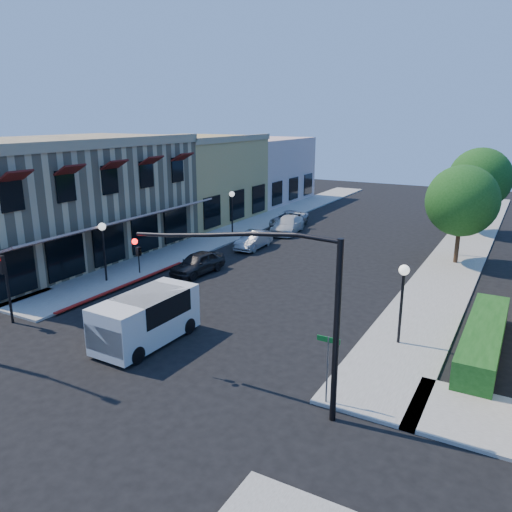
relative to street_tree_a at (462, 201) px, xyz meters
The scene contains 22 objects.
ground 24.06m from the street_tree_a, 111.80° to the right, with size 120.00×120.00×0.00m, color black.
sidewalk_left 18.71m from the street_tree_a, 164.10° to the left, with size 3.50×50.00×0.12m, color gray.
sidewalk_right 6.49m from the street_tree_a, 90.57° to the left, with size 3.50×50.00×0.12m, color gray.
curb_red_strip 21.45m from the street_tree_a, 138.28° to the right, with size 0.25×10.00×0.06m, color maroon.
corner_brick_building 26.63m from the street_tree_a, 155.60° to the right, with size 11.77×18.20×8.10m.
yellow_stucco_building 24.63m from the street_tree_a, behind, with size 10.00×12.00×7.60m, color tan.
pink_stucco_building 29.10m from the street_tree_a, 146.64° to the left, with size 10.00×12.00×7.00m, color #D2A39E.
hedge 13.96m from the street_tree_a, 77.42° to the right, with size 1.40×8.00×1.10m, color #164614.
street_tree_a is the anchor object (origin of this frame).
street_tree_b 10.01m from the street_tree_a, 90.00° to the left, with size 4.94×4.94×7.02m.
signal_mast_arm 20.71m from the street_tree_a, 98.17° to the right, with size 8.01×0.39×6.00m.
secondary_signal 26.64m from the street_tree_a, 129.21° to the right, with size 0.28×0.42×3.32m.
street_name_sign 20.00m from the street_tree_a, 93.76° to the right, with size 0.80×0.06×2.50m.
lamppost_left_near 22.30m from the street_tree_a, 141.02° to the right, with size 0.44×0.44×3.57m.
lamppost_left_far 17.36m from the street_tree_a, behind, with size 0.44×0.44×3.57m.
lamppost_right_near 14.08m from the street_tree_a, 91.23° to the right, with size 0.44×0.44×3.57m.
lamppost_right_far 2.49m from the street_tree_a, 98.53° to the left, with size 0.44×0.44×3.57m.
white_van 21.66m from the street_tree_a, 117.18° to the right, with size 2.22×4.85×2.13m.
parked_car_a 17.24m from the street_tree_a, 143.67° to the right, with size 1.59×3.96×1.35m, color black.
parked_car_b 14.37m from the street_tree_a, 167.56° to the right, with size 1.35×3.87×1.27m, color #9C9DA1.
parked_car_c 14.32m from the street_tree_a, 168.45° to the left, with size 1.91×4.71×1.37m, color silver.
parked_car_d 15.78m from the street_tree_a, 161.05° to the left, with size 2.22×4.82×1.34m, color #9D9FA2.
Camera 1 is at (12.69, -11.95, 9.43)m, focal length 35.00 mm.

